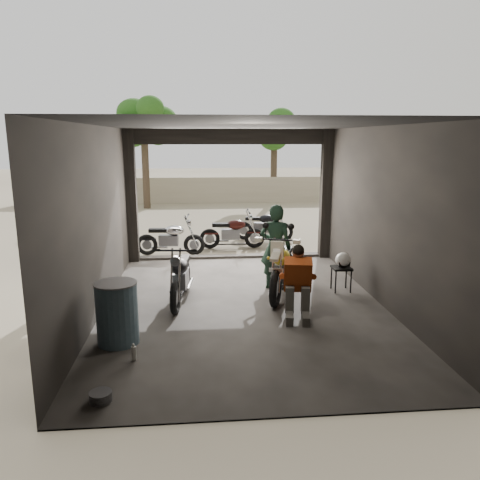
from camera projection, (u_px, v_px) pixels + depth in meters
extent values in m
plane|color=#7A6D56|center=(244.00, 306.00, 8.48)|extent=(80.00, 80.00, 0.00)
cube|color=#2D2B28|center=(244.00, 306.00, 8.47)|extent=(5.00, 7.00, 0.02)
plane|color=black|center=(244.00, 125.00, 7.79)|extent=(7.00, 7.00, 0.00)
cube|color=black|center=(278.00, 278.00, 4.73)|extent=(5.00, 0.02, 3.20)
cube|color=black|center=(97.00, 222.00, 7.91)|extent=(0.02, 7.00, 3.20)
cube|color=black|center=(383.00, 217.00, 8.36)|extent=(0.02, 7.00, 3.20)
cube|color=black|center=(131.00, 197.00, 11.21)|extent=(0.24, 0.24, 3.20)
cube|color=black|center=(326.00, 195.00, 11.63)|extent=(0.24, 0.24, 3.20)
cube|color=black|center=(230.00, 137.00, 11.16)|extent=(5.00, 0.16, 0.36)
cube|color=#2D2B28|center=(230.00, 257.00, 11.87)|extent=(5.00, 0.25, 0.08)
cube|color=gray|center=(215.00, 190.00, 21.97)|extent=(18.00, 0.30, 1.20)
cylinder|color=#382B1E|center=(146.00, 167.00, 19.99)|extent=(0.30, 0.30, 3.58)
ellipsoid|color=#1E4C14|center=(143.00, 112.00, 19.51)|extent=(2.20, 2.20, 3.14)
cylinder|color=#382B1E|center=(274.00, 168.00, 22.00)|extent=(0.30, 0.30, 3.20)
ellipsoid|color=#1E4C14|center=(274.00, 124.00, 21.58)|extent=(2.20, 2.20, 2.80)
imported|color=black|center=(276.00, 247.00, 9.28)|extent=(0.74, 0.61, 1.73)
cube|color=black|center=(342.00, 268.00, 9.19)|extent=(0.36, 0.36, 0.04)
cylinder|color=black|center=(336.00, 282.00, 9.08)|extent=(0.03, 0.03, 0.49)
cylinder|color=black|center=(351.00, 282.00, 9.11)|extent=(0.03, 0.03, 0.49)
cylinder|color=black|center=(331.00, 278.00, 9.38)|extent=(0.03, 0.03, 0.49)
cylinder|color=black|center=(346.00, 277.00, 9.40)|extent=(0.03, 0.03, 0.49)
ellipsoid|color=silver|center=(343.00, 260.00, 9.17)|extent=(0.36, 0.37, 0.29)
cylinder|color=#3D5767|center=(117.00, 314.00, 6.83)|extent=(0.63, 0.63, 0.94)
cylinder|color=black|center=(391.00, 215.00, 11.20)|extent=(0.08, 0.08, 2.35)
cylinder|color=silver|center=(395.00, 175.00, 10.98)|extent=(0.85, 0.03, 0.85)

